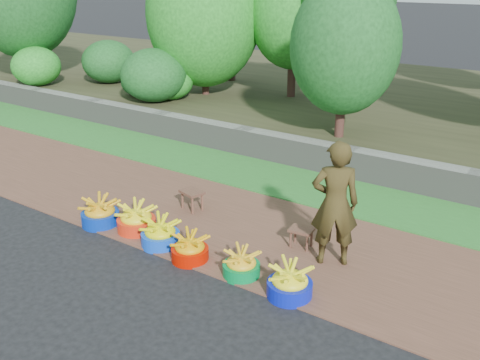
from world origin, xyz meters
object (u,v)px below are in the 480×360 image
Objects in this scene: basin_c at (160,234)px; basin_d at (190,249)px; basin_e at (241,265)px; vendor_woman at (335,204)px; basin_f at (290,283)px; basin_a at (100,213)px; stool_right at (301,232)px; stool_left at (192,195)px; basin_b at (136,220)px.

basin_c reaches higher than basin_d.
basin_d reaches higher than basin_e.
basin_e is 1.37m from vendor_woman.
basin_c is 1.00× the size of basin_f.
stool_right is at bearing 20.44° from basin_a.
basin_e is at bearing -33.99° from stool_left.
basin_b is 1.06× the size of basin_f.
basin_c is 0.32× the size of vendor_woman.
basin_a is 1.05× the size of basin_f.
vendor_woman is (2.12, 0.89, 0.66)m from basin_c.
basin_c is at bearing -147.79° from stool_right.
stool_right is (1.61, 1.02, 0.06)m from basin_c.
basin_d reaches higher than stool_left.
basin_d is at bearing -7.78° from basin_c.
basin_a is at bearing 179.08° from basin_f.
basin_a reaches higher than basin_e.
basin_b is 1.15× the size of basin_d.
basin_d is 1.46× the size of stool_right.
vendor_woman reaches higher than stool_right.
basin_e reaches higher than stool_left.
basin_d is 1.54m from stool_left.
basin_c and basin_f have the same top height.
stool_right is at bearing 112.00° from basin_f.
basin_f is (3.22, -0.05, -0.01)m from basin_a.
stool_right is (2.18, 0.89, 0.05)m from basin_b.
basin_a is 0.99× the size of basin_b.
basin_a is 2.51m from basin_e.
stool_left is 1.98m from stool_right.
basin_b is 1.06× the size of basin_c.
basin_f reaches higher than stool_left.
basin_a reaches higher than basin_d.
vendor_woman is at bearing -14.17° from stool_right.
basin_c is 2.05m from basin_f.
basin_a is at bearing -124.77° from stool_left.
basin_f is at bearing -26.47° from stool_left.
basin_b is at bearing -101.32° from stool_left.
stool_right is 0.20× the size of vendor_woman.
stool_left is 2.56m from vendor_woman.
stool_left is 1.23× the size of stool_right.
vendor_woman is at bearing -5.62° from stool_left.
basin_e is at bearing -1.00° from basin_c.
basin_e is at bearing -104.28° from stool_right.
vendor_woman is (3.29, 0.91, 0.65)m from basin_a.
basin_c is 2.39m from vendor_woman.
stool_left is at bearing 146.01° from basin_e.
vendor_woman is (0.51, -0.13, 0.60)m from stool_right.
basin_e is (1.92, -0.14, -0.03)m from basin_b.
stool_left is at bearing -36.68° from vendor_woman.
vendor_woman reaches higher than basin_c.
basin_d is at bearing -51.95° from stool_left.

